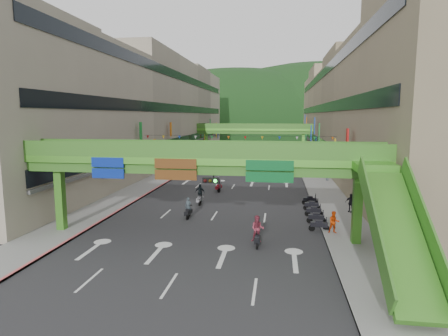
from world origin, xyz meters
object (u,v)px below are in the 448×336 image
(overpass_near, at_px, (211,169))
(scooter_rider_mid, at_px, (258,231))
(scooter_rider_near, at_px, (188,209))
(car_silver, at_px, (213,164))
(car_yellow, at_px, (278,148))
(pedestrian_red, at_px, (334,224))

(overpass_near, xyz_separation_m, scooter_rider_mid, (3.33, -0.75, -4.07))
(scooter_rider_near, bearing_deg, overpass_near, -61.14)
(scooter_rider_near, relative_size, car_silver, 0.45)
(overpass_near, relative_size, car_silver, 6.78)
(overpass_near, height_order, car_yellow, overpass_near)
(scooter_rider_mid, height_order, car_silver, scooter_rider_mid)
(scooter_rider_near, height_order, pedestrian_red, scooter_rider_near)
(scooter_rider_mid, bearing_deg, pedestrian_red, 31.30)
(overpass_near, height_order, scooter_rider_near, overpass_near)
(overpass_near, xyz_separation_m, pedestrian_red, (8.87, 2.62, -4.37))
(scooter_rider_near, height_order, car_silver, scooter_rider_near)
(overpass_near, xyz_separation_m, scooter_rider_near, (-3.05, 5.54, -4.37))
(car_silver, bearing_deg, scooter_rider_near, -91.02)
(overpass_near, height_order, car_silver, overpass_near)
(car_yellow, height_order, pedestrian_red, pedestrian_red)
(scooter_rider_mid, relative_size, car_yellow, 0.48)
(overpass_near, relative_size, pedestrian_red, 16.76)
(overpass_near, bearing_deg, car_silver, 99.82)
(car_yellow, bearing_deg, scooter_rider_mid, -93.39)
(scooter_rider_near, xyz_separation_m, pedestrian_red, (11.92, -2.92, 0.00))
(scooter_rider_mid, bearing_deg, car_silver, 104.41)
(scooter_rider_near, distance_m, pedestrian_red, 12.27)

